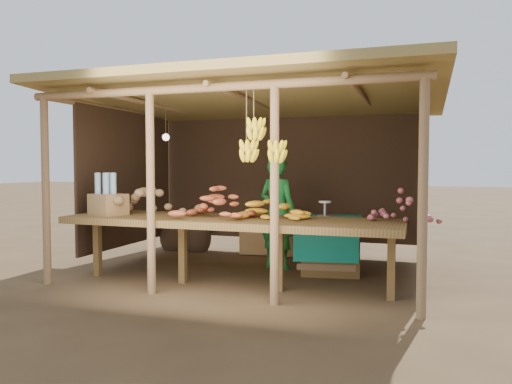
% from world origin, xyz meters
% --- Properties ---
extents(ground, '(60.00, 60.00, 0.00)m').
position_xyz_m(ground, '(0.00, 0.00, 0.00)').
color(ground, brown).
rests_on(ground, ground).
extents(stall_structure, '(4.70, 3.50, 2.43)m').
position_xyz_m(stall_structure, '(0.02, 0.14, 1.93)').
color(stall_structure, '#926F4B').
rests_on(stall_structure, ground).
extents(counter, '(3.90, 1.05, 0.80)m').
position_xyz_m(counter, '(0.00, -0.95, 0.74)').
color(counter, brown).
rests_on(counter, ground).
extents(potato_heap, '(1.28, 0.96, 0.37)m').
position_xyz_m(potato_heap, '(-1.10, -0.86, 0.99)').
color(potato_heap, olive).
rests_on(potato_heap, counter).
extents(sweet_potato_heap, '(0.93, 0.61, 0.35)m').
position_xyz_m(sweet_potato_heap, '(-0.15, -1.04, 0.98)').
color(sweet_potato_heap, '#C75733').
rests_on(sweet_potato_heap, counter).
extents(onion_heap, '(0.81, 0.56, 0.35)m').
position_xyz_m(onion_heap, '(1.89, -0.86, 0.98)').
color(onion_heap, '#AC545B').
rests_on(onion_heap, counter).
extents(banana_pile, '(0.72, 0.46, 0.35)m').
position_xyz_m(banana_pile, '(0.50, -0.87, 0.98)').
color(banana_pile, yellow).
rests_on(banana_pile, counter).
extents(tomato_basin, '(0.36, 0.36, 0.19)m').
position_xyz_m(tomato_basin, '(-1.88, -0.54, 0.88)').
color(tomato_basin, navy).
rests_on(tomato_basin, counter).
extents(bottle_box, '(0.50, 0.45, 0.51)m').
position_xyz_m(bottle_box, '(-1.52, -1.10, 1.00)').
color(bottle_box, '#987144').
rests_on(bottle_box, counter).
extents(vendor, '(0.64, 0.52, 1.52)m').
position_xyz_m(vendor, '(0.22, 0.25, 0.76)').
color(vendor, '#19732D').
rests_on(vendor, ground).
extents(tarp_crate, '(0.91, 0.81, 0.96)m').
position_xyz_m(tarp_crate, '(0.97, 0.15, 0.39)').
color(tarp_crate, brown).
rests_on(tarp_crate, ground).
extents(carton_stack, '(0.94, 0.37, 0.71)m').
position_xyz_m(carton_stack, '(-0.08, 1.16, 0.31)').
color(carton_stack, '#987144').
rests_on(carton_stack, ground).
extents(burlap_sacks, '(0.90, 0.47, 0.63)m').
position_xyz_m(burlap_sacks, '(-1.62, 1.14, 0.28)').
color(burlap_sacks, '#402C1D').
rests_on(burlap_sacks, ground).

